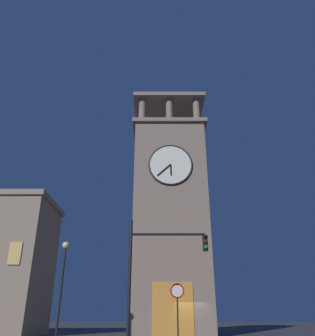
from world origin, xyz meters
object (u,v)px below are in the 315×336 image
Objects in this scene: street_lamp at (63,272)px; no_horn_sign at (177,296)px; clocktower at (170,221)px; traffic_signal_near at (155,263)px.

street_lamp is 1.84× the size of no_horn_sign.
no_horn_sign is at bearing 89.57° from clocktower.
street_lamp is at bearing 57.35° from clocktower.
traffic_signal_near is (1.27, 15.94, -6.25)m from clocktower.
no_horn_sign is at bearing 166.59° from street_lamp.
no_horn_sign is at bearing -109.06° from traffic_signal_near.
street_lamp is (6.98, 10.89, -6.05)m from clocktower.
clocktower is at bearing -94.56° from traffic_signal_near.
traffic_signal_near is at bearing 70.94° from no_horn_sign.
traffic_signal_near is at bearing 85.44° from clocktower.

